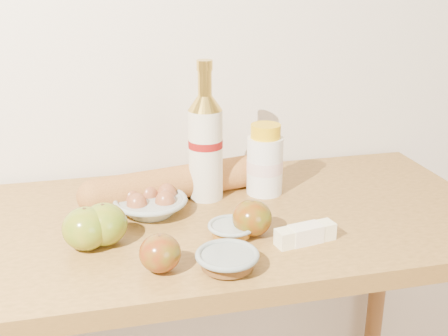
% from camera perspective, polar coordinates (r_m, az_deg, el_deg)
% --- Properties ---
extents(back_wall, '(3.50, 0.02, 2.60)m').
position_cam_1_polar(back_wall, '(1.44, -3.46, 15.49)').
color(back_wall, beige).
rests_on(back_wall, ground).
extents(table, '(1.20, 0.60, 0.90)m').
position_cam_1_polar(table, '(1.28, -0.32, -9.81)').
color(table, '#AC7C37').
rests_on(table, ground).
extents(bourbon_bottle, '(0.10, 0.10, 0.32)m').
position_cam_1_polar(bourbon_bottle, '(1.27, -1.89, 2.42)').
color(bourbon_bottle, beige).
rests_on(bourbon_bottle, table).
extents(cream_bottle, '(0.09, 0.09, 0.17)m').
position_cam_1_polar(cream_bottle, '(1.32, 4.17, 0.65)').
color(cream_bottle, white).
rests_on(cream_bottle, table).
extents(egg_bowl, '(0.16, 0.16, 0.06)m').
position_cam_1_polar(egg_bowl, '(1.24, -7.49, -3.54)').
color(egg_bowl, '#95A39C').
rests_on(egg_bowl, table).
extents(baguette, '(0.47, 0.17, 0.08)m').
position_cam_1_polar(baguette, '(1.30, -4.77, -1.48)').
color(baguette, '#BB7939').
rests_on(baguette, table).
extents(apple_yellowgreen, '(0.11, 0.11, 0.08)m').
position_cam_1_polar(apple_yellowgreen, '(1.10, -13.84, -5.98)').
color(apple_yellowgreen, olive).
rests_on(apple_yellowgreen, table).
extents(apple_redgreen_front, '(0.09, 0.09, 0.07)m').
position_cam_1_polar(apple_redgreen_front, '(1.01, -6.51, -8.59)').
color(apple_redgreen_front, maroon).
rests_on(apple_redgreen_front, table).
extents(apple_redgreen_right, '(0.10, 0.10, 0.07)m').
position_cam_1_polar(apple_redgreen_right, '(1.13, 2.88, -5.09)').
color(apple_redgreen_right, maroon).
rests_on(apple_redgreen_right, table).
extents(sugar_bowl, '(0.12, 0.12, 0.03)m').
position_cam_1_polar(sugar_bowl, '(1.01, 0.33, -9.33)').
color(sugar_bowl, gray).
rests_on(sugar_bowl, table).
extents(syrup_bowl, '(0.12, 0.12, 0.03)m').
position_cam_1_polar(syrup_bowl, '(1.13, 0.76, -6.27)').
color(syrup_bowl, '#95A39D').
rests_on(syrup_bowl, table).
extents(butter_stick, '(0.13, 0.06, 0.04)m').
position_cam_1_polar(butter_stick, '(1.12, 8.26, -6.67)').
color(butter_stick, '#FCF6C3').
rests_on(butter_stick, table).
extents(apple_extra, '(0.11, 0.11, 0.08)m').
position_cam_1_polar(apple_extra, '(1.11, -12.09, -5.60)').
color(apple_extra, olive).
rests_on(apple_extra, table).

